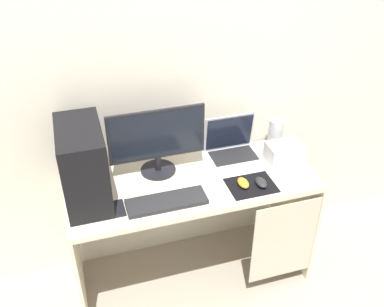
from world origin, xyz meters
name	(u,v)px	position (x,y,z in m)	size (l,w,h in m)	color
ground_plane	(192,271)	(0.00, 0.00, 0.00)	(8.00, 8.00, 0.00)	#9E9384
wall_back	(175,65)	(0.00, 0.32, 1.30)	(4.00, 0.05, 2.60)	beige
desk	(196,202)	(0.02, -0.01, 0.59)	(1.39, 0.55, 0.74)	beige
pc_tower	(84,165)	(-0.57, 0.02, 0.95)	(0.22, 0.41, 0.42)	black
monitor	(157,140)	(-0.16, 0.14, 0.95)	(0.54, 0.20, 0.40)	black
laptop	(233,149)	(0.31, 0.17, 0.79)	(0.31, 0.25, 0.25)	#B7BCC6
speaker	(275,133)	(0.60, 0.19, 0.84)	(0.09, 0.09, 0.19)	#B7BCC6
projector	(284,152)	(0.58, 0.03, 0.80)	(0.20, 0.14, 0.11)	white
keyboard	(167,202)	(-0.18, -0.15, 0.75)	(0.42, 0.14, 0.02)	#232326
mousepad	(251,185)	(0.30, -0.14, 0.75)	(0.26, 0.20, 0.01)	black
mouse_left	(243,183)	(0.25, -0.13, 0.76)	(0.06, 0.10, 0.03)	orange
mouse_right	(261,182)	(0.35, -0.16, 0.76)	(0.06, 0.10, 0.03)	#232326
cell_phone	(118,209)	(-0.43, -0.12, 0.75)	(0.07, 0.13, 0.01)	black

